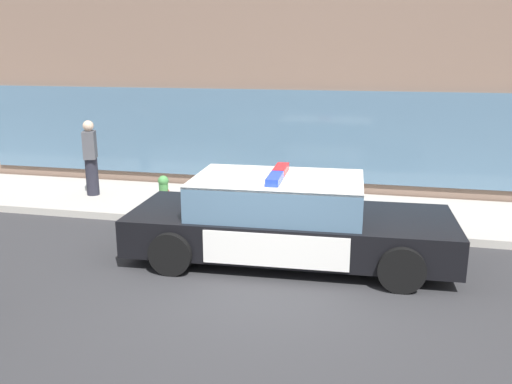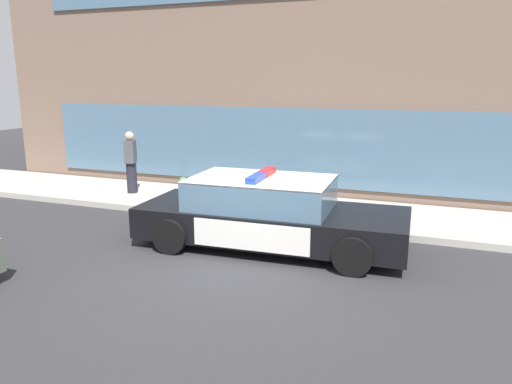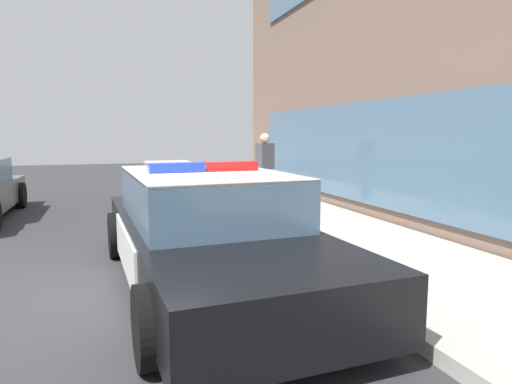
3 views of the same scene
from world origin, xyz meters
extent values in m
plane|color=#303033|center=(0.00, 0.00, 0.00)|extent=(48.00, 48.00, 0.00)
cube|color=#B2ADA3|center=(0.00, 3.79, 0.07)|extent=(48.00, 2.72, 0.15)
cube|color=#7A6051|center=(1.24, 10.79, 4.07)|extent=(22.87, 11.18, 8.14)
cube|color=slate|center=(-1.50, 5.17, 1.45)|extent=(13.72, 0.08, 2.10)
cube|color=black|center=(0.18, 1.16, 0.50)|extent=(5.28, 2.15, 0.60)
cube|color=silver|center=(1.84, 1.24, 0.67)|extent=(1.85, 1.96, 0.05)
cube|color=silver|center=(-1.64, 1.09, 0.67)|extent=(1.54, 1.95, 0.05)
cube|color=silver|center=(0.03, 2.14, 0.50)|extent=(2.18, 0.12, 0.51)
cube|color=silver|center=(0.11, 0.18, 0.50)|extent=(2.18, 0.12, 0.51)
cube|color=yellow|center=(0.03, 2.15, 0.50)|extent=(0.22, 0.02, 0.26)
cube|color=slate|center=(-0.03, 1.16, 1.07)|extent=(2.78, 1.85, 0.60)
cube|color=silver|center=(-0.03, 1.16, 1.36)|extent=(2.78, 1.85, 0.04)
cube|color=red|center=(-0.05, 1.50, 1.44)|extent=(0.23, 0.66, 0.11)
cube|color=blue|center=(-0.02, 0.81, 1.44)|extent=(0.23, 0.66, 0.11)
cylinder|color=black|center=(1.85, 2.20, 0.34)|extent=(0.69, 0.25, 0.68)
cylinder|color=black|center=(1.93, 0.27, 0.34)|extent=(0.69, 0.25, 0.68)
cylinder|color=black|center=(-1.58, 2.05, 0.34)|extent=(0.69, 0.25, 0.68)
cylinder|color=black|center=(-1.50, 0.13, 0.34)|extent=(0.69, 0.25, 0.68)
cylinder|color=#4C994C|center=(-2.76, 2.93, 0.20)|extent=(0.28, 0.28, 0.10)
cylinder|color=#4C994C|center=(-2.76, 2.93, 0.47)|extent=(0.19, 0.19, 0.45)
sphere|color=#4C994C|center=(-2.76, 2.93, 0.77)|extent=(0.22, 0.22, 0.22)
cylinder|color=#B21E19|center=(-2.76, 2.93, 0.84)|extent=(0.06, 0.06, 0.05)
cylinder|color=#B21E19|center=(-2.76, 2.78, 0.50)|extent=(0.09, 0.10, 0.09)
cylinder|color=#B21E19|center=(-2.76, 3.07, 0.50)|extent=(0.09, 0.10, 0.09)
cylinder|color=#B21E19|center=(-2.61, 2.93, 0.46)|extent=(0.10, 0.12, 0.12)
cylinder|color=#23232D|center=(-4.82, 3.70, 0.57)|extent=(0.28, 0.28, 0.85)
cube|color=#4C4C51|center=(-4.82, 3.70, 1.31)|extent=(0.38, 0.47, 0.62)
sphere|color=beige|center=(-4.82, 3.70, 1.74)|extent=(0.24, 0.24, 0.24)
camera|label=1|loc=(1.49, -7.10, 3.33)|focal=37.60mm
camera|label=2|loc=(3.17, -7.57, 3.24)|focal=34.33mm
camera|label=3|loc=(5.35, -0.01, 1.84)|focal=31.32mm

